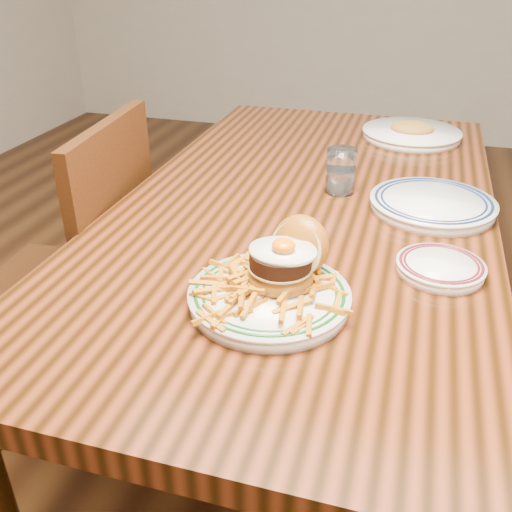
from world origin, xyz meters
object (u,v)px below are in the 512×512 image
(table, at_px, (305,235))
(main_plate, at_px, (275,282))
(chair_left, at_px, (82,279))
(side_plate, at_px, (441,267))

(table, bearing_deg, main_plate, -85.48)
(table, distance_m, chair_left, 0.61)
(main_plate, height_order, side_plate, main_plate)
(table, height_order, chair_left, chair_left)
(table, bearing_deg, chair_left, -169.88)
(chair_left, relative_size, side_plate, 5.76)
(chair_left, distance_m, side_plate, 0.93)
(table, relative_size, side_plate, 9.96)
(table, relative_size, main_plate, 5.51)
(chair_left, xyz_separation_m, main_plate, (0.61, -0.32, 0.29))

